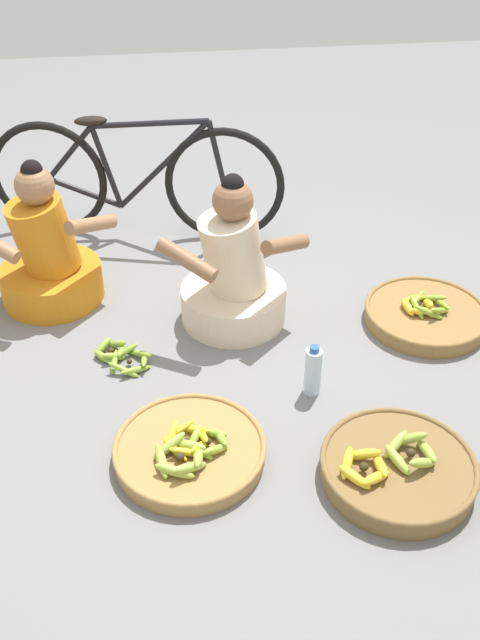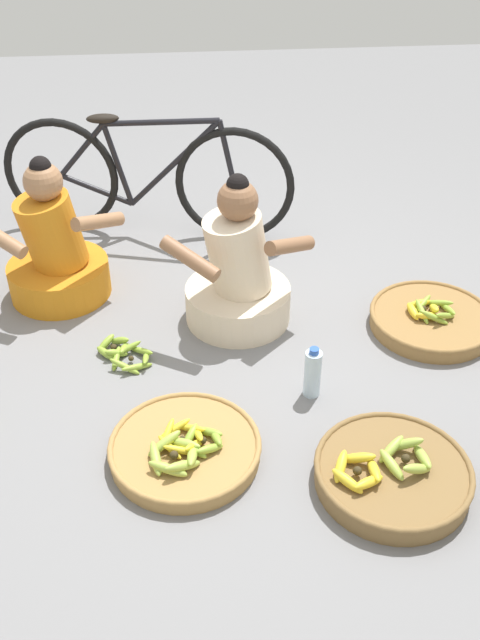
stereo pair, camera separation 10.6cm
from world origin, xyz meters
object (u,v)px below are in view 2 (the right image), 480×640
vendor_woman_behind (55,253)px  banana_basket_mid_left (185,448)px  water_bottle (313,373)px  banana_basket_front_right (392,473)px  vendor_woman_front (238,276)px  banana_basket_near_vendor (431,319)px  loose_bananas_back_center (123,353)px  bicycle_leaning (146,178)px

vendor_woman_behind → banana_basket_mid_left: size_ratio=1.26×
water_bottle → banana_basket_front_right: bearing=-68.1°
vendor_woman_front → banana_basket_mid_left: size_ratio=1.28×
vendor_woman_front → banana_basket_near_vendor: 0.97m
banana_basket_front_right → loose_bananas_back_center: banana_basket_front_right is taller
vendor_woman_behind → banana_basket_front_right: size_ratio=1.27×
bicycle_leaning → banana_basket_mid_left: bearing=-85.3°
banana_basket_front_right → banana_basket_near_vendor: (0.46, 0.97, -0.01)m
bicycle_leaning → banana_basket_near_vendor: bearing=-38.0°
vendor_woman_behind → banana_basket_front_right: (1.39, -1.44, -0.19)m
vendor_woman_front → bicycle_leaning: bearing=115.8°
vendor_woman_front → banana_basket_mid_left: (-0.29, -0.92, -0.20)m
vendor_woman_behind → bicycle_leaning: vendor_woman_behind is taller
banana_basket_near_vendor → banana_basket_front_right: bearing=-115.3°
water_bottle → banana_basket_near_vendor: bearing=32.8°
bicycle_leaning → water_bottle: 1.69m
bicycle_leaning → banana_basket_front_right: bearing=-65.6°
banana_basket_mid_left → banana_basket_near_vendor: bearing=31.5°
vendor_woman_front → vendor_woman_behind: size_ratio=1.02×
vendor_woman_behind → vendor_woman_front: bearing=-19.1°
vendor_woman_behind → loose_bananas_back_center: 0.71m
vendor_woman_front → bicycle_leaning: vendor_woman_front is taller
banana_basket_front_right → banana_basket_near_vendor: bearing=64.7°
vendor_woman_front → vendor_woman_behind: 0.96m
bicycle_leaning → loose_bananas_back_center: size_ratio=5.80×
vendor_woman_front → banana_basket_near_vendor: vendor_woman_front is taller
bicycle_leaning → banana_basket_front_right: 2.27m
bicycle_leaning → water_bottle: bicycle_leaning is taller
banana_basket_mid_left → loose_bananas_back_center: (-0.27, 0.65, -0.02)m
bicycle_leaning → banana_basket_near_vendor: size_ratio=2.75×
bicycle_leaning → water_bottle: (0.71, -1.52, -0.24)m
bicycle_leaning → vendor_woman_behind: bearing=-127.1°
banana_basket_front_right → vendor_woman_behind: bearing=134.0°
vendor_woman_front → banana_basket_mid_left: bearing=-107.8°
vendor_woman_behind → bicycle_leaning: (0.46, 0.61, 0.12)m
bicycle_leaning → banana_basket_near_vendor: bicycle_leaning is taller
banana_basket_mid_left → water_bottle: (0.56, 0.32, 0.07)m
loose_bananas_back_center → banana_basket_near_vendor: bearing=3.9°
bicycle_leaning → banana_basket_mid_left: bicycle_leaning is taller
banana_basket_near_vendor → water_bottle: size_ratio=2.42×
bicycle_leaning → banana_basket_front_right: bicycle_leaning is taller
vendor_woman_behind → water_bottle: vendor_woman_behind is taller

